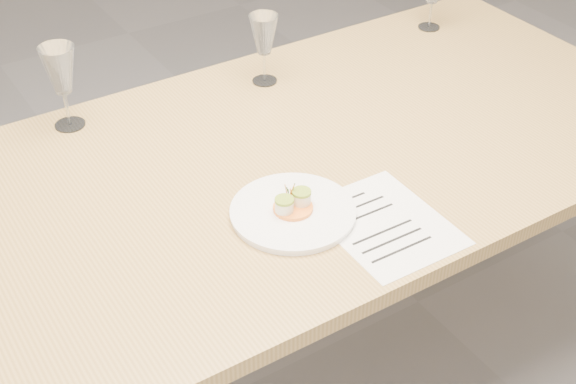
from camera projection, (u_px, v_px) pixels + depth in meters
dining_table at (227, 201)px, 1.88m from camera, size 2.40×1.00×0.75m
dinner_plate at (293, 211)px, 1.73m from camera, size 0.27×0.27×0.07m
recipe_sheet at (384, 223)px, 1.71m from camera, size 0.24×0.31×0.00m
wine_glass_1 at (60, 72)px, 1.93m from camera, size 0.09×0.09×0.22m
wine_glass_2 at (264, 36)px, 2.13m from camera, size 0.08×0.08×0.19m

